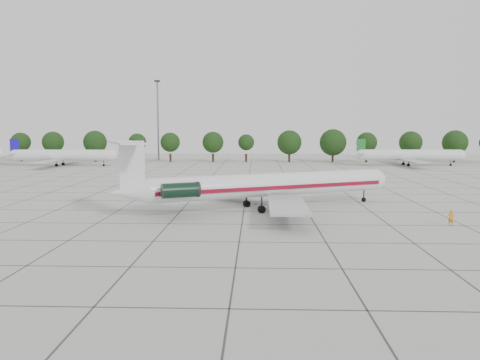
{
  "coord_description": "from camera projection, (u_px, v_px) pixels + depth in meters",
  "views": [
    {
      "loc": [
        1.52,
        -58.18,
        10.53
      ],
      "look_at": [
        -0.62,
        4.19,
        3.5
      ],
      "focal_mm": 35.0,
      "sensor_mm": 36.0,
      "label": 1
    }
  ],
  "objects": [
    {
      "name": "ground",
      "position": [
        244.0,
        211.0,
        59.01
      ],
      "size": [
        260.0,
        260.0,
        0.0
      ],
      "primitive_type": "plane",
      "color": "beige",
      "rests_on": "ground"
    },
    {
      "name": "apron_joints",
      "position": [
        246.0,
        194.0,
        73.91
      ],
      "size": [
        170.0,
        170.0,
        0.02
      ],
      "primitive_type": "cube",
      "color": "#383838",
      "rests_on": "ground"
    },
    {
      "name": "main_airliner",
      "position": [
        258.0,
        185.0,
        59.79
      ],
      "size": [
        36.69,
        27.5,
        9.01
      ],
      "rotation": [
        0.0,
        0.0,
        0.43
      ],
      "color": "silver",
      "rests_on": "ground"
    },
    {
      "name": "ground_crew",
      "position": [
        451.0,
        218.0,
        50.34
      ],
      "size": [
        0.65,
        0.44,
        1.72
      ],
      "primitive_type": "imported",
      "rotation": [
        0.0,
        0.0,
        3.09
      ],
      "color": "orange",
      "rests_on": "ground"
    },
    {
      "name": "bg_airliner_b",
      "position": [
        62.0,
        155.0,
        127.91
      ],
      "size": [
        28.24,
        27.2,
        7.4
      ],
      "color": "silver",
      "rests_on": "ground"
    },
    {
      "name": "bg_airliner_d",
      "position": [
        409.0,
        155.0,
        128.72
      ],
      "size": [
        28.24,
        27.2,
        7.4
      ],
      "color": "silver",
      "rests_on": "ground"
    },
    {
      "name": "tree_line",
      "position": [
        213.0,
        142.0,
        143.16
      ],
      "size": [
        249.86,
        8.44,
        10.22
      ],
      "color": "#332114",
      "rests_on": "ground"
    },
    {
      "name": "floodlight_mast",
      "position": [
        158.0,
        116.0,
        149.81
      ],
      "size": [
        1.6,
        1.6,
        25.45
      ],
      "color": "slate",
      "rests_on": "ground"
    }
  ]
}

